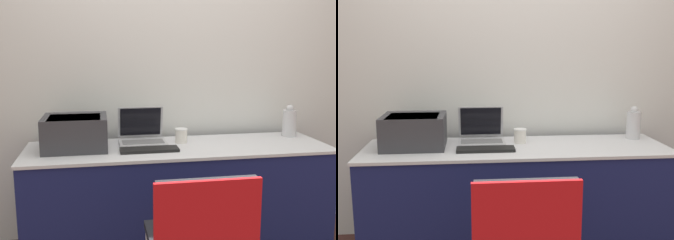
% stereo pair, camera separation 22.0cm
% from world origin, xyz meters
% --- Properties ---
extents(wall_back, '(8.00, 0.05, 2.60)m').
position_xyz_m(wall_back, '(0.00, 0.72, 1.30)').
color(wall_back, silver).
rests_on(wall_back, ground_plane).
extents(table, '(2.07, 0.62, 0.78)m').
position_xyz_m(table, '(0.00, 0.30, 0.39)').
color(table, '#191E51').
rests_on(table, ground_plane).
extents(printer, '(0.42, 0.37, 0.22)m').
position_xyz_m(printer, '(-0.69, 0.35, 0.90)').
color(printer, '#333338').
rests_on(printer, table).
extents(laptop_left, '(0.33, 0.30, 0.25)m').
position_xyz_m(laptop_left, '(-0.24, 0.46, 0.84)').
color(laptop_left, '#B7B7BC').
rests_on(laptop_left, table).
extents(external_keyboard, '(0.38, 0.12, 0.02)m').
position_xyz_m(external_keyboard, '(-0.22, 0.20, 0.79)').
color(external_keyboard, black).
rests_on(external_keyboard, table).
extents(coffee_cup, '(0.09, 0.09, 0.10)m').
position_xyz_m(coffee_cup, '(0.04, 0.40, 0.83)').
color(coffee_cup, white).
rests_on(coffee_cup, table).
extents(metal_pitcher, '(0.10, 0.10, 0.24)m').
position_xyz_m(metal_pitcher, '(0.89, 0.46, 0.89)').
color(metal_pitcher, silver).
rests_on(metal_pitcher, table).
extents(chair, '(0.49, 0.50, 0.88)m').
position_xyz_m(chair, '(-0.07, -0.57, 0.57)').
color(chair, black).
rests_on(chair, ground_plane).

